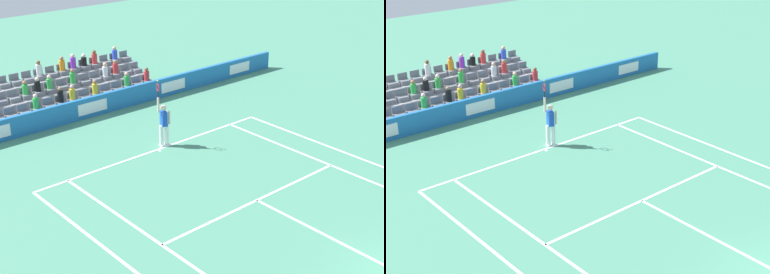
# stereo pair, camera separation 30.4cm
# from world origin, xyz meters

# --- Properties ---
(line_baseline) EXTENTS (10.97, 0.10, 0.01)m
(line_baseline) POSITION_xyz_m (0.00, -11.89, 0.00)
(line_baseline) COLOR white
(line_baseline) RESTS_ON ground
(line_service) EXTENTS (8.23, 0.10, 0.01)m
(line_service) POSITION_xyz_m (0.00, -6.40, 0.00)
(line_service) COLOR white
(line_service) RESTS_ON ground
(line_centre_service) EXTENTS (0.10, 6.40, 0.01)m
(line_centre_service) POSITION_xyz_m (0.00, -3.20, 0.00)
(line_centre_service) COLOR white
(line_centre_service) RESTS_ON ground
(line_singles_sideline_left) EXTENTS (0.10, 11.89, 0.01)m
(line_singles_sideline_left) POSITION_xyz_m (4.12, -5.95, 0.00)
(line_singles_sideline_left) COLOR white
(line_singles_sideline_left) RESTS_ON ground
(line_singles_sideline_right) EXTENTS (0.10, 11.89, 0.01)m
(line_singles_sideline_right) POSITION_xyz_m (-4.12, -5.95, 0.00)
(line_singles_sideline_right) COLOR white
(line_singles_sideline_right) RESTS_ON ground
(line_doubles_sideline_left) EXTENTS (0.10, 11.89, 0.01)m
(line_doubles_sideline_left) POSITION_xyz_m (5.49, -5.95, 0.00)
(line_doubles_sideline_left) COLOR white
(line_doubles_sideline_left) RESTS_ON ground
(line_doubles_sideline_right) EXTENTS (0.10, 11.89, 0.01)m
(line_doubles_sideline_right) POSITION_xyz_m (-5.49, -5.95, 0.00)
(line_doubles_sideline_right) COLOR white
(line_doubles_sideline_right) RESTS_ON ground
(line_centre_mark) EXTENTS (0.10, 0.20, 0.01)m
(line_centre_mark) POSITION_xyz_m (0.00, -11.79, 0.00)
(line_centre_mark) COLOR white
(line_centre_mark) RESTS_ON ground
(sponsor_barrier) EXTENTS (23.91, 0.22, 0.95)m
(sponsor_barrier) POSITION_xyz_m (0.00, -16.81, 0.48)
(sponsor_barrier) COLOR #1E66AD
(sponsor_barrier) RESTS_ON ground
(tennis_player) EXTENTS (0.51, 0.43, 2.85)m
(tennis_player) POSITION_xyz_m (-0.45, -12.02, 0.99)
(tennis_player) COLOR white
(tennis_player) RESTS_ON ground
(stadium_stand) EXTENTS (8.68, 2.85, 2.19)m
(stadium_stand) POSITION_xyz_m (-0.01, -19.12, 0.56)
(stadium_stand) COLOR gray
(stadium_stand) RESTS_ON ground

